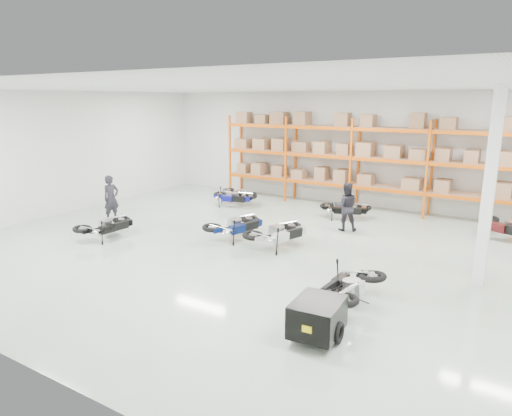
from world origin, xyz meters
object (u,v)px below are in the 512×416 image
Objects in this scene: moto_silver_left at (278,229)px; moto_black_far_left at (106,222)px; moto_back_b at (236,191)px; moto_back_c at (345,206)px; person_back at (346,207)px; trailer at (317,317)px; person_left at (111,199)px; moto_back_a at (233,194)px; moto_blue_centre at (236,222)px; moto_touring_right at (349,281)px; moto_back_d at (509,223)px.

moto_silver_left is 1.10× the size of moto_black_far_left.
moto_back_c is (4.84, -0.17, 0.00)m from moto_back_b.
person_back reaches higher than moto_back_c.
trailer is at bearing 171.51° from moto_black_far_left.
moto_silver_left is at bearing -77.44° from person_left.
person_left is (-1.44, 1.49, 0.31)m from moto_black_far_left.
moto_silver_left is 5.32m from moto_black_far_left.
moto_back_c is at bearing -97.83° from moto_back_a.
moto_blue_centre reaches higher than moto_touring_right.
moto_black_far_left is 2.09m from person_left.
moto_back_a is at bearing 142.74° from moto_touring_right.
trailer is 1.08× the size of moto_back_a.
moto_back_c is (0.47, 4.11, -0.08)m from moto_silver_left.
moto_back_a is (-2.56, 3.60, -0.06)m from moto_blue_centre.
moto_back_c reaches higher than trailer.
moto_back_a is at bearing 128.36° from trailer.
moto_blue_centre reaches higher than moto_back_b.
moto_back_a is (-7.16, 7.83, 0.07)m from trailer.
moto_back_d is at bearing -78.78° from moto_back_b.
person_back is at bearing -178.19° from moto_back_c.
person_back is at bearing -94.75° from moto_back_b.
moto_black_far_left is at bearing 157.61° from moto_back_a.
moto_back_b is (-0.30, 0.63, -0.01)m from moto_back_a.
person_back is at bearing -92.20° from moto_silver_left.
moto_silver_left is at bearing 42.99° from person_back.
moto_black_far_left is at bearing -127.90° from person_left.
moto_back_c is (5.41, 6.10, -0.03)m from moto_black_far_left.
moto_back_d is 1.13× the size of person_left.
moto_back_b is at bearing 11.88° from moto_back_a.
moto_black_far_left reaches higher than moto_back_a.
moto_silver_left is at bearing 144.00° from moto_touring_right.
moto_back_a is 0.98× the size of person_left.
moto_touring_right is 5.70m from person_back.
moto_blue_centre is 4.51m from moto_back_c.
trailer is at bearing 80.14° from person_back.
person_back is (0.53, -1.40, 0.31)m from moto_back_c.
moto_back_d reaches higher than moto_silver_left.
moto_back_a is (0.87, 5.64, -0.02)m from moto_black_far_left.
person_back is at bearing 102.81° from trailer.
person_back is (-2.09, 6.89, 0.37)m from trailer.
moto_back_c is at bearing 103.49° from trailer.
moto_back_b is (-7.46, 6.86, -0.06)m from moto_touring_right.
moto_back_d reaches higher than moto_touring_right.
person_back reaches higher than trailer.
moto_touring_right is at bearing -177.62° from moto_back_c.
moto_silver_left is 2.91m from person_back.
person_back reaches higher than moto_blue_centre.
moto_blue_centre is 8.27m from moto_back_d.
moto_black_far_left is 8.15m from moto_back_c.
person_back is (-2.09, 5.30, 0.25)m from moto_touring_right.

